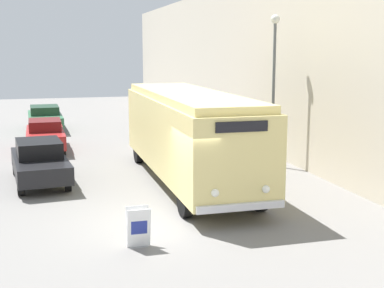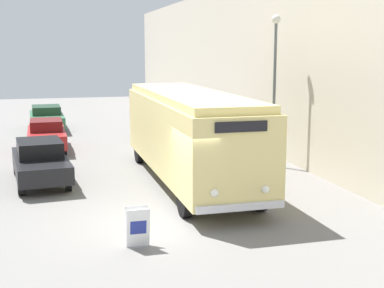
{
  "view_description": "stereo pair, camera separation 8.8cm",
  "coord_description": "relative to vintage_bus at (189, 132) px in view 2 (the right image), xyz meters",
  "views": [
    {
      "loc": [
        -3.11,
        -13.97,
        4.76
      ],
      "look_at": [
        1.22,
        1.55,
        1.89
      ],
      "focal_mm": 50.0,
      "sensor_mm": 36.0,
      "label": 1
    },
    {
      "loc": [
        -3.03,
        -14.0,
        4.76
      ],
      "look_at": [
        1.22,
        1.55,
        1.89
      ],
      "focal_mm": 50.0,
      "sensor_mm": 36.0,
      "label": 2
    }
  ],
  "objects": [
    {
      "name": "ground_plane",
      "position": [
        -1.82,
        -4.18,
        -1.85
      ],
      "size": [
        80.0,
        80.0,
        0.0
      ],
      "primitive_type": "plane",
      "color": "slate"
    },
    {
      "name": "building_wall_right",
      "position": [
        5.11,
        5.82,
        2.24
      ],
      "size": [
        0.3,
        60.0,
        8.19
      ],
      "color": "beige",
      "rests_on": "ground_plane"
    },
    {
      "name": "vintage_bus",
      "position": [
        0.0,
        0.0,
        0.0
      ],
      "size": [
        2.61,
        10.7,
        3.26
      ],
      "color": "black",
      "rests_on": "ground_plane"
    },
    {
      "name": "sign_board",
      "position": [
        -2.85,
        -5.85,
        -1.37
      ],
      "size": [
        0.56,
        0.37,
        0.99
      ],
      "color": "gray",
      "rests_on": "ground_plane"
    },
    {
      "name": "streetlamp",
      "position": [
        4.03,
        1.72,
        2.13
      ],
      "size": [
        0.36,
        0.36,
        6.1
      ],
      "color": "#595E60",
      "rests_on": "ground_plane"
    },
    {
      "name": "parked_car_near",
      "position": [
        -5.16,
        1.42,
        -1.07
      ],
      "size": [
        2.18,
        4.66,
        1.53
      ],
      "rotation": [
        0.0,
        0.0,
        0.09
      ],
      "color": "black",
      "rests_on": "ground_plane"
    },
    {
      "name": "parked_car_mid",
      "position": [
        -4.92,
        7.81,
        -1.11
      ],
      "size": [
        1.76,
        4.37,
        1.45
      ],
      "rotation": [
        0.0,
        0.0,
        0.01
      ],
      "color": "black",
      "rests_on": "ground_plane"
    },
    {
      "name": "parked_car_far",
      "position": [
        -4.89,
        14.41,
        -1.1
      ],
      "size": [
        2.03,
        4.84,
        1.44
      ],
      "rotation": [
        0.0,
        0.0,
        0.03
      ],
      "color": "black",
      "rests_on": "ground_plane"
    }
  ]
}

